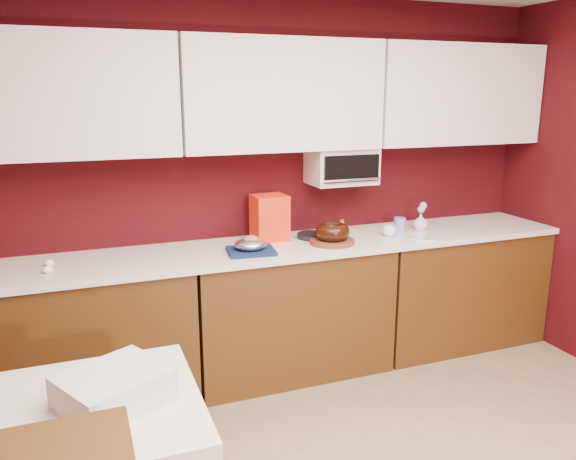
# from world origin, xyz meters

# --- Properties ---
(wall_back) EXTENTS (4.00, 0.02, 2.50)m
(wall_back) POSITION_xyz_m (0.00, 2.25, 1.25)
(wall_back) COLOR #3B080B
(wall_back) RESTS_ON floor
(base_cabinet_left) EXTENTS (1.31, 0.58, 0.86)m
(base_cabinet_left) POSITION_xyz_m (-1.33, 1.94, 0.43)
(base_cabinet_left) COLOR #492A0E
(base_cabinet_left) RESTS_ON floor
(base_cabinet_center) EXTENTS (1.31, 0.58, 0.86)m
(base_cabinet_center) POSITION_xyz_m (0.00, 1.94, 0.43)
(base_cabinet_center) COLOR #492A0E
(base_cabinet_center) RESTS_ON floor
(base_cabinet_right) EXTENTS (1.31, 0.58, 0.86)m
(base_cabinet_right) POSITION_xyz_m (1.33, 1.94, 0.43)
(base_cabinet_right) COLOR #492A0E
(base_cabinet_right) RESTS_ON floor
(countertop) EXTENTS (4.00, 0.62, 0.04)m
(countertop) POSITION_xyz_m (0.00, 1.94, 0.88)
(countertop) COLOR silver
(countertop) RESTS_ON base_cabinet_center
(upper_cabinet_left) EXTENTS (1.31, 0.33, 0.70)m
(upper_cabinet_left) POSITION_xyz_m (-1.33, 2.08, 1.85)
(upper_cabinet_left) COLOR white
(upper_cabinet_left) RESTS_ON wall_back
(upper_cabinet_center) EXTENTS (1.31, 0.33, 0.70)m
(upper_cabinet_center) POSITION_xyz_m (0.00, 2.08, 1.85)
(upper_cabinet_center) COLOR white
(upper_cabinet_center) RESTS_ON wall_back
(upper_cabinet_right) EXTENTS (1.31, 0.33, 0.70)m
(upper_cabinet_right) POSITION_xyz_m (1.33, 2.08, 1.85)
(upper_cabinet_right) COLOR white
(upper_cabinet_right) RESTS_ON wall_back
(toaster_oven) EXTENTS (0.45, 0.30, 0.25)m
(toaster_oven) POSITION_xyz_m (0.45, 2.10, 1.38)
(toaster_oven) COLOR white
(toaster_oven) RESTS_ON upper_cabinet_center
(toaster_oven_door) EXTENTS (0.40, 0.02, 0.18)m
(toaster_oven_door) POSITION_xyz_m (0.45, 1.94, 1.38)
(toaster_oven_door) COLOR black
(toaster_oven_door) RESTS_ON toaster_oven
(toaster_oven_handle) EXTENTS (0.42, 0.02, 0.02)m
(toaster_oven_handle) POSITION_xyz_m (0.45, 1.93, 1.30)
(toaster_oven_handle) COLOR silver
(toaster_oven_handle) RESTS_ON toaster_oven
(cake_base) EXTENTS (0.30, 0.30, 0.03)m
(cake_base) POSITION_xyz_m (0.27, 1.84, 0.91)
(cake_base) COLOR brown
(cake_base) RESTS_ON countertop
(bundt_cake) EXTENTS (0.25, 0.25, 0.09)m
(bundt_cake) POSITION_xyz_m (0.27, 1.84, 0.98)
(bundt_cake) COLOR black
(bundt_cake) RESTS_ON cake_base
(navy_towel) EXTENTS (0.31, 0.28, 0.02)m
(navy_towel) POSITION_xyz_m (-0.30, 1.83, 0.91)
(navy_towel) COLOR #122044
(navy_towel) RESTS_ON countertop
(foil_ham_nest) EXTENTS (0.24, 0.22, 0.08)m
(foil_ham_nest) POSITION_xyz_m (-0.30, 1.83, 0.96)
(foil_ham_nest) COLOR silver
(foil_ham_nest) RESTS_ON navy_towel
(roasted_ham) EXTENTS (0.12, 0.11, 0.06)m
(roasted_ham) POSITION_xyz_m (-0.30, 1.83, 0.98)
(roasted_ham) COLOR #B27251
(roasted_ham) RESTS_ON foil_ham_nest
(pandoro_box) EXTENTS (0.23, 0.21, 0.30)m
(pandoro_box) POSITION_xyz_m (-0.08, 2.09, 1.05)
(pandoro_box) COLOR red
(pandoro_box) RESTS_ON countertop
(dark_pan) EXTENTS (0.23, 0.23, 0.03)m
(dark_pan) POSITION_xyz_m (0.19, 2.03, 0.92)
(dark_pan) COLOR black
(dark_pan) RESTS_ON countertop
(coffee_mug) EXTENTS (0.09, 0.09, 0.09)m
(coffee_mug) POSITION_xyz_m (0.72, 1.88, 0.94)
(coffee_mug) COLOR white
(coffee_mug) RESTS_ON countertop
(blue_jar) EXTENTS (0.08, 0.08, 0.10)m
(blue_jar) POSITION_xyz_m (0.86, 1.98, 0.95)
(blue_jar) COLOR navy
(blue_jar) RESTS_ON countertop
(flower_vase) EXTENTS (0.11, 0.11, 0.13)m
(flower_vase) POSITION_xyz_m (1.03, 1.97, 0.97)
(flower_vase) COLOR silver
(flower_vase) RESTS_ON countertop
(flower_pink) EXTENTS (0.05, 0.05, 0.05)m
(flower_pink) POSITION_xyz_m (1.03, 1.97, 1.05)
(flower_pink) COLOR pink
(flower_pink) RESTS_ON flower_vase
(flower_blue) EXTENTS (0.05, 0.05, 0.05)m
(flower_blue) POSITION_xyz_m (1.06, 1.99, 1.07)
(flower_blue) COLOR #84B3D3
(flower_blue) RESTS_ON flower_vase
(china_plate) EXTENTS (0.28, 0.28, 0.01)m
(china_plate) POSITION_xyz_m (0.92, 1.75, 0.91)
(china_plate) COLOR white
(china_plate) RESTS_ON countertop
(amber_bottle) EXTENTS (0.04, 0.04, 0.09)m
(amber_bottle) POSITION_xyz_m (0.46, 2.09, 0.95)
(amber_bottle) COLOR olive
(amber_bottle) RESTS_ON countertop
(egg_left) EXTENTS (0.06, 0.05, 0.04)m
(egg_left) POSITION_xyz_m (-1.47, 1.84, 0.92)
(egg_left) COLOR white
(egg_left) RESTS_ON countertop
(egg_right) EXTENTS (0.06, 0.05, 0.04)m
(egg_right) POSITION_xyz_m (-1.46, 1.97, 0.92)
(egg_right) COLOR white
(egg_right) RESTS_ON countertop
(newspaper_stack) EXTENTS (0.46, 0.43, 0.13)m
(newspaper_stack) POSITION_xyz_m (-1.21, 0.58, 0.81)
(newspaper_stack) COLOR silver
(newspaper_stack) RESTS_ON dining_table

